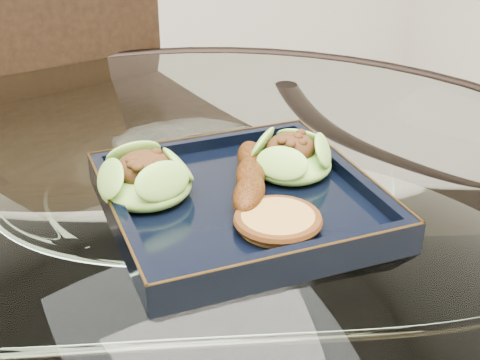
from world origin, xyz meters
name	(u,v)px	position (x,y,z in m)	size (l,w,h in m)	color
dining_table	(198,313)	(0.00, 0.00, 0.60)	(1.13, 1.13, 0.77)	white
dining_chair	(89,194)	(-0.03, 0.42, 0.56)	(0.48, 0.48, 1.00)	black
navy_plate	(240,205)	(0.03, -0.06, 0.77)	(0.27, 0.27, 0.02)	black
lettuce_wrap_left	(146,181)	(-0.06, -0.01, 0.80)	(0.10, 0.10, 0.03)	#59A42F
lettuce_wrap_right	(291,159)	(0.11, -0.03, 0.80)	(0.09, 0.09, 0.03)	#609B2D
roasted_plantain	(250,175)	(0.05, -0.04, 0.80)	(0.15, 0.03, 0.03)	#602E0A
crumb_patty	(278,222)	(0.03, -0.13, 0.79)	(0.08, 0.08, 0.01)	#BA893E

